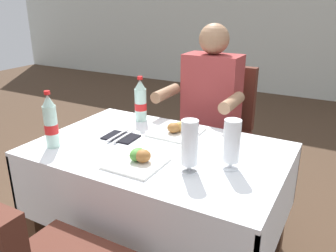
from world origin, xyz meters
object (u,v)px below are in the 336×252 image
(plate_near_camera, at_px, (138,159))
(napkin_cutlery_set, at_px, (121,137))
(beer_glass_middle, at_px, (190,146))
(cola_bottle_secondary, at_px, (51,123))
(main_dining_table, at_px, (158,178))
(chair_far_diner_seat, at_px, (216,129))
(plate_far_diner, at_px, (176,130))
(beer_glass_left, at_px, (232,144))
(cola_bottle_primary, at_px, (141,102))
(seated_diner_far, at_px, (208,111))

(plate_near_camera, height_order, napkin_cutlery_set, plate_near_camera)
(beer_glass_middle, relative_size, napkin_cutlery_set, 1.18)
(plate_near_camera, distance_m, cola_bottle_secondary, 0.48)
(plate_near_camera, relative_size, beer_glass_middle, 1.00)
(plate_near_camera, bearing_deg, main_dining_table, 93.61)
(chair_far_diner_seat, relative_size, plate_far_diner, 3.95)
(plate_near_camera, relative_size, beer_glass_left, 1.04)
(beer_glass_left, height_order, cola_bottle_secondary, cola_bottle_secondary)
(plate_near_camera, height_order, beer_glass_middle, beer_glass_middle)
(plate_near_camera, bearing_deg, plate_far_diner, 93.18)
(chair_far_diner_seat, relative_size, cola_bottle_primary, 3.65)
(seated_diner_far, relative_size, cola_bottle_secondary, 4.49)
(napkin_cutlery_set, bearing_deg, seated_diner_far, 72.42)
(main_dining_table, bearing_deg, chair_far_diner_seat, 90.00)
(plate_far_diner, distance_m, beer_glass_left, 0.47)
(beer_glass_left, bearing_deg, napkin_cutlery_set, 174.81)
(plate_far_diner, xyz_separation_m, beer_glass_left, (0.39, -0.25, 0.09))
(chair_far_diner_seat, bearing_deg, main_dining_table, -90.00)
(plate_far_diner, height_order, cola_bottle_secondary, cola_bottle_secondary)
(main_dining_table, relative_size, beer_glass_middle, 5.33)
(cola_bottle_primary, bearing_deg, cola_bottle_secondary, -107.03)
(main_dining_table, height_order, plate_far_diner, plate_far_diner)
(cola_bottle_primary, bearing_deg, beer_glass_left, -26.58)
(main_dining_table, distance_m, cola_bottle_primary, 0.50)
(beer_glass_left, xyz_separation_m, napkin_cutlery_set, (-0.61, 0.06, -0.11))
(chair_far_diner_seat, distance_m, beer_glass_left, 0.95)
(seated_diner_far, distance_m, napkin_cutlery_set, 0.69)
(cola_bottle_secondary, distance_m, napkin_cutlery_set, 0.35)
(beer_glass_left, relative_size, cola_bottle_secondary, 0.78)
(plate_far_diner, distance_m, napkin_cutlery_set, 0.30)
(plate_near_camera, xyz_separation_m, beer_glass_left, (0.37, 0.15, 0.09))
(napkin_cutlery_set, bearing_deg, cola_bottle_secondary, -131.17)
(plate_far_diner, xyz_separation_m, cola_bottle_secondary, (-0.44, -0.45, 0.11))
(seated_diner_far, height_order, plate_far_diner, seated_diner_far)
(beer_glass_middle, xyz_separation_m, cola_bottle_primary, (-0.53, 0.44, -0.00))
(beer_glass_left, bearing_deg, plate_near_camera, -157.22)
(napkin_cutlery_set, bearing_deg, beer_glass_left, -5.19)
(beer_glass_left, height_order, cola_bottle_primary, cola_bottle_primary)
(plate_near_camera, relative_size, cola_bottle_secondary, 0.81)
(beer_glass_middle, bearing_deg, cola_bottle_secondary, -172.78)
(cola_bottle_secondary, bearing_deg, plate_near_camera, 5.17)
(cola_bottle_primary, bearing_deg, napkin_cutlery_set, -78.40)
(plate_near_camera, distance_m, napkin_cutlery_set, 0.32)
(beer_glass_middle, bearing_deg, beer_glass_left, 37.48)
(main_dining_table, height_order, beer_glass_left, beer_glass_left)
(plate_far_diner, xyz_separation_m, napkin_cutlery_set, (-0.22, -0.19, -0.01))
(napkin_cutlery_set, bearing_deg, plate_far_diner, 40.86)
(plate_near_camera, distance_m, beer_glass_middle, 0.25)
(plate_far_diner, bearing_deg, main_dining_table, -87.21)
(chair_far_diner_seat, bearing_deg, plate_far_diner, -91.02)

